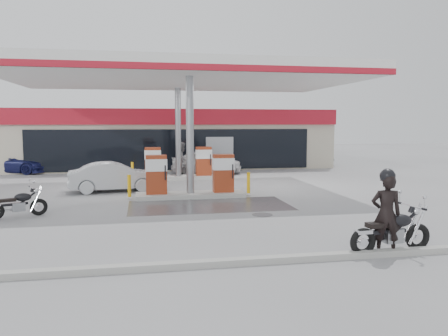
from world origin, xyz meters
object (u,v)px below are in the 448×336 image
at_px(main_motorcycle, 392,232).
at_px(hatchback_silver, 115,177).
at_px(sedan_white, 206,162).
at_px(parked_car_left, 10,162).
at_px(parked_motorcycle, 18,205).
at_px(parked_car_right, 307,158).
at_px(pump_island_far, 179,166).
at_px(attendant, 182,159).
at_px(pump_island_near, 190,180).
at_px(biker_main, 386,214).

distance_m(main_motorcycle, hatchback_silver, 13.06).
xyz_separation_m(sedan_white, parked_car_left, (-11.87, 2.67, -0.04)).
height_order(parked_motorcycle, parked_car_right, parked_car_right).
relative_size(main_motorcycle, parked_car_right, 0.55).
distance_m(hatchback_silver, parked_car_right, 16.34).
distance_m(main_motorcycle, parked_car_left, 24.05).
relative_size(pump_island_far, hatchback_silver, 1.27).
distance_m(pump_island_far, attendant, 1.08).
height_order(pump_island_near, pump_island_far, same).
xyz_separation_m(attendant, parked_car_right, (9.57, 5.00, -0.45)).
bearing_deg(biker_main, attendant, -62.23).
height_order(main_motorcycle, biker_main, biker_main).
relative_size(biker_main, parked_car_right, 0.47).
bearing_deg(parked_car_right, pump_island_near, 130.72).
bearing_deg(parked_motorcycle, attendant, 33.65).
height_order(main_motorcycle, attendant, attendant).
bearing_deg(biker_main, parked_car_left, -39.48).
bearing_deg(sedan_white, pump_island_near, 170.59).
relative_size(parked_motorcycle, parked_car_right, 0.44).
relative_size(sedan_white, attendant, 2.12).
xyz_separation_m(parked_car_left, parked_car_right, (19.87, 1.13, -0.13)).
bearing_deg(biker_main, main_motorcycle, -156.87).
distance_m(main_motorcycle, biker_main, 0.49).
distance_m(pump_island_near, parked_car_right, 15.54).
relative_size(biker_main, sedan_white, 0.44).
bearing_deg(attendant, pump_island_near, -162.32).
distance_m(pump_island_far, hatchback_silver, 4.97).
distance_m(pump_island_far, sedan_white, 2.89).
height_order(main_motorcycle, parked_car_right, main_motorcycle).
height_order(sedan_white, parked_car_left, sedan_white).
height_order(attendant, parked_car_left, attendant).
relative_size(pump_island_near, main_motorcycle, 2.33).
relative_size(main_motorcycle, parked_car_left, 0.47).
xyz_separation_m(parked_motorcycle, parked_car_left, (-4.04, 13.85, 0.26)).
bearing_deg(parked_car_left, pump_island_near, -121.94).
bearing_deg(biker_main, parked_motorcycle, -15.47).
distance_m(attendant, parked_car_left, 11.00).
bearing_deg(biker_main, sedan_white, -68.23).
distance_m(parked_car_left, parked_car_right, 19.90).
xyz_separation_m(hatchback_silver, parked_car_left, (-6.79, 8.67, 0.02)).
relative_size(pump_island_far, main_motorcycle, 2.33).
xyz_separation_m(biker_main, attendant, (-3.36, 15.82, 0.06)).
xyz_separation_m(pump_island_far, parked_car_left, (-10.00, 4.87, -0.02)).
height_order(sedan_white, attendant, attendant).
bearing_deg(hatchback_silver, parked_car_right, -60.33).
distance_m(pump_island_far, parked_car_right, 11.55).
height_order(attendant, hatchback_silver, attendant).
height_order(parked_motorcycle, sedan_white, sedan_white).
relative_size(sedan_white, parked_car_left, 0.90).
xyz_separation_m(pump_island_near, pump_island_far, (0.00, 6.00, 0.00)).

